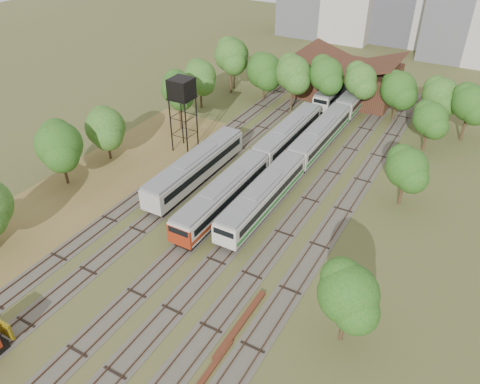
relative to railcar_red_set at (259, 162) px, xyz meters
The scene contains 14 objects.
ground 27.27m from the railcar_red_set, 85.78° to the right, with size 240.00×240.00×0.00m, color #475123.
dry_grass_patch 25.01m from the railcar_red_set, 129.90° to the right, with size 14.00×60.00×0.04m, color brown.
tracks 3.10m from the railcar_red_set, 58.04° to the right, with size 24.60×80.00×0.19m.
railcar_red_set is the anchor object (origin of this frame).
railcar_green_set 11.52m from the railcar_red_set, 69.68° to the left, with size 2.82×52.08×3.48m.
railcar_rear 28.80m from the railcar_red_set, 90.00° to the left, with size 2.68×16.08×3.31m.
old_grey_coach 7.98m from the railcar_red_set, 138.74° to the right, with size 2.96×18.00×3.66m.
water_tower 13.93m from the railcar_red_set, behind, with size 2.96×2.96×10.26m.
rail_pile_near 24.57m from the railcar_red_set, 65.92° to the right, with size 0.55×8.26×0.28m, color brown.
rail_pile_far 29.81m from the railcar_red_set, 69.96° to the right, with size 0.45×7.22×0.23m, color brown.
maintenance_shed 30.88m from the railcar_red_set, 88.14° to the left, with size 16.45×11.55×7.58m.
tree_band_left 19.40m from the railcar_red_set, 161.95° to the right, with size 8.33×63.52×8.83m.
tree_band_far 23.33m from the railcar_red_set, 87.21° to the left, with size 43.56×10.33×9.44m.
tree_band_right 17.65m from the railcar_red_set, ahead, with size 5.60×41.42×7.57m.
Camera 1 is at (21.19, -18.55, 31.31)m, focal length 35.00 mm.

